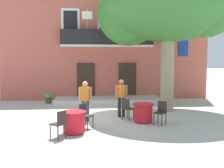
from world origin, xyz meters
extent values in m
plane|color=beige|center=(0.00, 0.00, 0.00)|extent=(120.00, 120.00, 0.00)
cube|color=#BC5B4C|center=(0.60, 7.00, 3.75)|extent=(13.00, 4.00, 7.50)
cube|color=#332319|center=(-0.70, 4.97, 1.15)|extent=(1.10, 0.08, 2.30)
cube|color=#332319|center=(1.90, 4.97, 1.15)|extent=(1.10, 0.08, 2.30)
cube|color=silver|center=(-1.60, 4.96, 4.65)|extent=(1.10, 0.08, 1.90)
cube|color=black|center=(-1.60, 4.93, 4.65)|extent=(0.84, 0.04, 1.60)
cube|color=silver|center=(0.60, 4.96, 4.65)|extent=(1.10, 0.08, 1.90)
cube|color=black|center=(0.60, 4.93, 4.65)|extent=(0.84, 0.04, 1.60)
cube|color=silver|center=(2.80, 4.96, 4.65)|extent=(1.10, 0.08, 1.90)
cube|color=black|center=(2.80, 4.93, 4.65)|extent=(0.84, 0.04, 1.60)
cube|color=silver|center=(0.60, 4.67, 3.34)|extent=(5.60, 0.65, 0.12)
cube|color=black|center=(0.60, 4.38, 3.85)|extent=(5.60, 0.06, 0.90)
cylinder|color=#B2B2B7|center=(-0.60, 4.50, 4.75)|extent=(0.04, 0.95, 1.33)
cube|color=white|center=(-0.60, 4.05, 5.05)|extent=(0.60, 0.29, 0.38)
cylinder|color=#B2B2B7|center=(1.80, 4.50, 4.75)|extent=(0.04, 0.95, 1.33)
cube|color=yellow|center=(1.80, 4.05, 5.05)|extent=(0.60, 0.29, 0.38)
cylinder|color=slate|center=(-1.70, 4.70, 3.57)|extent=(0.29, 0.29, 0.34)
ellipsoid|color=#2D7533|center=(-1.70, 4.70, 3.98)|extent=(0.37, 0.37, 0.48)
cylinder|color=#47423D|center=(0.60, 4.70, 3.56)|extent=(0.30, 0.30, 0.33)
ellipsoid|color=#4C8E38|center=(0.60, 4.70, 3.87)|extent=(0.39, 0.39, 0.29)
cylinder|color=#995638|center=(2.90, 4.70, 3.56)|extent=(0.29, 0.29, 0.32)
ellipsoid|color=#2D7533|center=(2.90, 4.70, 3.91)|extent=(0.37, 0.37, 0.38)
cube|color=navy|center=(5.47, 4.94, 4.12)|extent=(0.60, 0.06, 2.80)
cube|color=silver|center=(0.60, 3.95, 0.12)|extent=(6.22, 2.11, 0.25)
cylinder|color=gray|center=(3.25, 0.96, 1.76)|extent=(0.63, 0.63, 3.53)
ellipsoid|color=#33702D|center=(3.25, 0.96, 5.30)|extent=(6.44, 5.80, 3.86)
sphere|color=#33702D|center=(1.48, 1.76, 4.82)|extent=(3.22, 3.22, 3.22)
sphere|color=#33702D|center=(4.86, 0.31, 4.98)|extent=(2.90, 2.90, 2.90)
cylinder|color=red|center=(1.59, -1.40, 0.37)|extent=(0.74, 0.74, 0.68)
cylinder|color=red|center=(1.59, -1.40, 0.74)|extent=(0.86, 0.86, 0.04)
cylinder|color=#2D2823|center=(1.59, -1.40, 0.01)|extent=(0.44, 0.44, 0.03)
cylinder|color=#2D2823|center=(2.15, -2.15, 0.23)|extent=(0.04, 0.04, 0.45)
cylinder|color=#2D2823|center=(1.90, -1.92, 0.23)|extent=(0.04, 0.04, 0.45)
cylinder|color=#2D2823|center=(2.38, -1.90, 0.23)|extent=(0.04, 0.04, 0.45)
cylinder|color=#2D2823|center=(2.13, -1.67, 0.23)|extent=(0.04, 0.04, 0.45)
cube|color=#2D2823|center=(2.14, -1.91, 0.47)|extent=(0.57, 0.57, 0.04)
cube|color=#2D2823|center=(2.26, -1.77, 0.70)|extent=(0.31, 0.29, 0.42)
cylinder|color=#2D2823|center=(1.05, -0.63, 0.23)|extent=(0.04, 0.04, 0.45)
cylinder|color=#2D2823|center=(1.29, -0.87, 0.23)|extent=(0.04, 0.04, 0.45)
cylinder|color=#2D2823|center=(0.81, -0.88, 0.23)|extent=(0.04, 0.04, 0.45)
cylinder|color=#2D2823|center=(1.05, -1.11, 0.23)|extent=(0.04, 0.04, 0.45)
cube|color=#2D2823|center=(1.05, -0.87, 0.47)|extent=(0.57, 0.57, 0.04)
cube|color=#2D2823|center=(0.93, -1.00, 0.70)|extent=(0.30, 0.29, 0.42)
cylinder|color=red|center=(-1.12, -2.80, 0.37)|extent=(0.74, 0.74, 0.68)
cylinder|color=red|center=(-1.12, -2.80, 0.74)|extent=(0.86, 0.86, 0.04)
cylinder|color=#2D2823|center=(-1.12, -2.80, 0.01)|extent=(0.44, 0.44, 0.03)
cylinder|color=#2D2823|center=(-0.45, -2.15, 0.23)|extent=(0.04, 0.04, 0.45)
cylinder|color=#2D2823|center=(-0.65, -2.43, 0.23)|extent=(0.04, 0.04, 0.45)
cylinder|color=#2D2823|center=(-0.73, -1.95, 0.23)|extent=(0.04, 0.04, 0.45)
cylinder|color=#2D2823|center=(-0.92, -2.23, 0.23)|extent=(0.04, 0.04, 0.45)
cube|color=#2D2823|center=(-0.69, -2.19, 0.47)|extent=(0.56, 0.56, 0.04)
cube|color=#2D2823|center=(-0.83, -2.09, 0.70)|extent=(0.25, 0.33, 0.42)
cylinder|color=#2D2823|center=(-1.84, -3.40, 0.23)|extent=(0.04, 0.04, 0.45)
cylinder|color=#2D2823|center=(-1.63, -3.14, 0.23)|extent=(0.04, 0.04, 0.45)
cylinder|color=#2D2823|center=(-1.58, -3.61, 0.23)|extent=(0.04, 0.04, 0.45)
cylinder|color=#2D2823|center=(-1.37, -3.35, 0.23)|extent=(0.04, 0.04, 0.45)
cube|color=#2D2823|center=(-1.60, -3.38, 0.47)|extent=(0.56, 0.56, 0.04)
cube|color=#2D2823|center=(-1.47, -3.49, 0.70)|extent=(0.27, 0.32, 0.42)
cylinder|color=#47423D|center=(-2.86, 3.81, 0.13)|extent=(0.35, 0.35, 0.26)
ellipsoid|color=#4C8E38|center=(-2.86, 3.81, 0.43)|extent=(0.46, 0.46, 0.34)
cylinder|color=#384260|center=(-0.82, -1.00, 0.43)|extent=(0.14, 0.14, 0.85)
cylinder|color=#384260|center=(-0.64, -1.00, 0.43)|extent=(0.14, 0.14, 0.85)
cube|color=orange|center=(-0.73, -1.00, 1.13)|extent=(0.38, 0.29, 0.56)
sphere|color=tan|center=(-0.73, -1.00, 1.53)|extent=(0.22, 0.22, 0.22)
cylinder|color=tan|center=(-0.95, -1.00, 1.13)|extent=(0.09, 0.09, 0.52)
cylinder|color=tan|center=(-0.51, -1.00, 1.13)|extent=(0.09, 0.09, 0.52)
cylinder|color=#232328|center=(0.75, -0.30, 0.43)|extent=(0.14, 0.14, 0.86)
cylinder|color=#232328|center=(0.93, -0.30, 0.43)|extent=(0.14, 0.14, 0.86)
cube|color=orange|center=(0.84, -0.30, 1.14)|extent=(0.31, 0.39, 0.56)
sphere|color=#9E7051|center=(0.84, -0.30, 1.54)|extent=(0.22, 0.22, 0.22)
cylinder|color=#9E7051|center=(0.62, -0.30, 1.14)|extent=(0.09, 0.09, 0.52)
cylinder|color=#9E7051|center=(1.06, -0.30, 1.14)|extent=(0.09, 0.09, 0.52)
camera|label=1|loc=(-0.69, -12.14, 2.54)|focal=44.14mm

